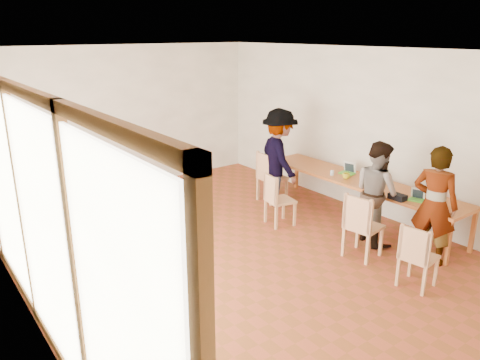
% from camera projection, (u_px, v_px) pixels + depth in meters
% --- Properties ---
extents(ground, '(8.00, 8.00, 0.00)m').
position_uv_depth(ground, '(236.00, 250.00, 7.28)').
color(ground, '#9A4225').
rests_on(ground, ground).
extents(wall_back, '(6.00, 0.10, 3.00)m').
position_uv_depth(wall_back, '(124.00, 118.00, 9.87)').
color(wall_back, white).
rests_on(wall_back, ground).
extents(wall_right, '(0.10, 8.00, 3.00)m').
position_uv_depth(wall_right, '(368.00, 132.00, 8.53)').
color(wall_right, white).
rests_on(wall_right, ground).
extents(window_wall, '(0.10, 8.00, 3.00)m').
position_uv_depth(window_wall, '(19.00, 199.00, 5.14)').
color(window_wall, white).
rests_on(window_wall, ground).
extents(ceiling, '(6.00, 8.00, 0.04)m').
position_uv_depth(ceiling, '(236.00, 49.00, 6.36)').
color(ceiling, white).
rests_on(ceiling, wall_back).
extents(communal_table, '(0.80, 4.00, 0.75)m').
position_uv_depth(communal_table, '(359.00, 182.00, 8.28)').
color(communal_table, '#B96229').
rests_on(communal_table, ground).
extents(side_table, '(0.90, 0.90, 0.75)m').
position_uv_depth(side_table, '(36.00, 207.00, 7.20)').
color(side_table, '#B96229').
rests_on(side_table, ground).
extents(chair_near, '(0.47, 0.47, 0.48)m').
position_uv_depth(chair_near, '(417.00, 251.00, 6.04)').
color(chair_near, tan).
rests_on(chair_near, ground).
extents(chair_mid, '(0.53, 0.53, 0.53)m').
position_uv_depth(chair_mid, '(361.00, 220.00, 6.84)').
color(chair_mid, tan).
rests_on(chair_mid, ground).
extents(chair_far, '(0.50, 0.50, 0.49)m').
position_uv_depth(chair_far, '(275.00, 194.00, 8.05)').
color(chair_far, tan).
rests_on(chair_far, ground).
extents(chair_empty, '(0.47, 0.47, 0.54)m').
position_uv_depth(chair_empty, '(268.00, 172.00, 9.16)').
color(chair_empty, tan).
rests_on(chair_empty, ground).
extents(chair_spare, '(0.61, 0.61, 0.51)m').
position_uv_depth(chair_spare, '(110.00, 185.00, 8.46)').
color(chair_spare, tan).
rests_on(chair_spare, ground).
extents(person_near, '(0.58, 0.73, 1.76)m').
position_uv_depth(person_near, '(434.00, 205.00, 6.68)').
color(person_near, gray).
rests_on(person_near, ground).
extents(person_mid, '(0.85, 0.96, 1.65)m').
position_uv_depth(person_mid, '(377.00, 193.00, 7.37)').
color(person_mid, gray).
rests_on(person_mid, ground).
extents(person_far, '(1.04, 1.37, 1.89)m').
position_uv_depth(person_far, '(279.00, 158.00, 8.92)').
color(person_far, gray).
rests_on(person_far, ground).
extents(laptop_near, '(0.25, 0.27, 0.19)m').
position_uv_depth(laptop_near, '(417.00, 197.00, 7.25)').
color(laptop_near, '#53BC30').
rests_on(laptop_near, communal_table).
extents(laptop_mid, '(0.24, 0.25, 0.18)m').
position_uv_depth(laptop_mid, '(373.00, 178.00, 8.20)').
color(laptop_mid, '#53BC30').
rests_on(laptop_mid, communal_table).
extents(laptop_far, '(0.26, 0.29, 0.21)m').
position_uv_depth(laptop_far, '(348.00, 170.00, 8.60)').
color(laptop_far, '#53BC30').
rests_on(laptop_far, communal_table).
extents(yellow_mug, '(0.15, 0.15, 0.10)m').
position_uv_depth(yellow_mug, '(346.00, 176.00, 8.29)').
color(yellow_mug, gold).
rests_on(yellow_mug, communal_table).
extents(green_bottle, '(0.07, 0.07, 0.28)m').
position_uv_depth(green_bottle, '(371.00, 175.00, 8.04)').
color(green_bottle, '#136C34').
rests_on(green_bottle, communal_table).
extents(clear_glass, '(0.07, 0.07, 0.09)m').
position_uv_depth(clear_glass, '(332.00, 173.00, 8.50)').
color(clear_glass, silver).
rests_on(clear_glass, communal_table).
extents(condiment_cup, '(0.08, 0.08, 0.06)m').
position_uv_depth(condiment_cup, '(278.00, 159.00, 9.46)').
color(condiment_cup, white).
rests_on(condiment_cup, communal_table).
extents(pink_phone, '(0.05, 0.10, 0.01)m').
position_uv_depth(pink_phone, '(441.00, 199.00, 7.30)').
color(pink_phone, '#BE4173').
rests_on(pink_phone, communal_table).
extents(black_pouch, '(0.16, 0.26, 0.09)m').
position_uv_depth(black_pouch, '(398.00, 197.00, 7.27)').
color(black_pouch, black).
rests_on(black_pouch, communal_table).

